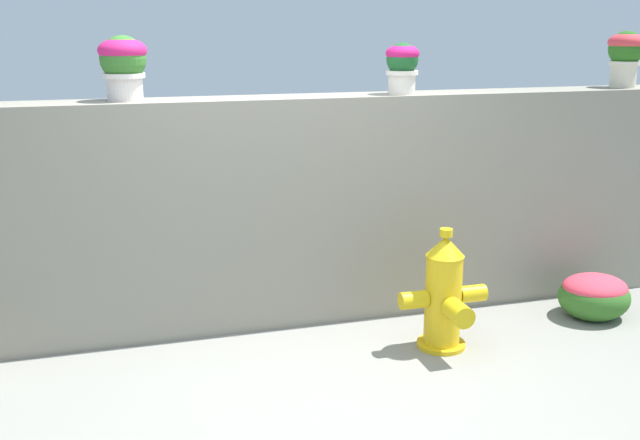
{
  "coord_description": "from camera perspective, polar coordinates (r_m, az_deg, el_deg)",
  "views": [
    {
      "loc": [
        -1.04,
        -3.64,
        2.07
      ],
      "look_at": [
        0.29,
        0.98,
        0.77
      ],
      "focal_mm": 40.7,
      "sensor_mm": 36.0,
      "label": 1
    }
  ],
  "objects": [
    {
      "name": "potted_plant_1",
      "position": [
        4.85,
        -15.22,
        11.91
      ],
      "size": [
        0.31,
        0.31,
        0.41
      ],
      "color": "silver",
      "rests_on": "stone_wall"
    },
    {
      "name": "potted_plant_3",
      "position": [
        6.18,
        22.91,
        12.05
      ],
      "size": [
        0.28,
        0.28,
        0.43
      ],
      "color": "beige",
      "rests_on": "stone_wall"
    },
    {
      "name": "ground_plane",
      "position": [
        4.31,
        -0.1,
        -13.58
      ],
      "size": [
        24.0,
        24.0,
        0.0
      ],
      "primitive_type": "plane",
      "color": "gray"
    },
    {
      "name": "fire_hydrant",
      "position": [
        4.82,
        9.75,
        -5.91
      ],
      "size": [
        0.6,
        0.48,
        0.81
      ],
      "color": "gold",
      "rests_on": "ground"
    },
    {
      "name": "potted_plant_2",
      "position": [
        5.18,
        6.48,
        12.11
      ],
      "size": [
        0.23,
        0.23,
        0.35
      ],
      "color": "silver",
      "rests_on": "stone_wall"
    },
    {
      "name": "stone_wall",
      "position": [
        5.09,
        -3.76,
        0.61
      ],
      "size": [
        6.24,
        0.39,
        1.6
      ],
      "primitive_type": "cube",
      "color": "gray",
      "rests_on": "ground"
    },
    {
      "name": "flower_bush_left",
      "position": [
        5.67,
        20.76,
        -5.48
      ],
      "size": [
        0.52,
        0.47,
        0.33
      ],
      "color": "#326723",
      "rests_on": "ground"
    }
  ]
}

